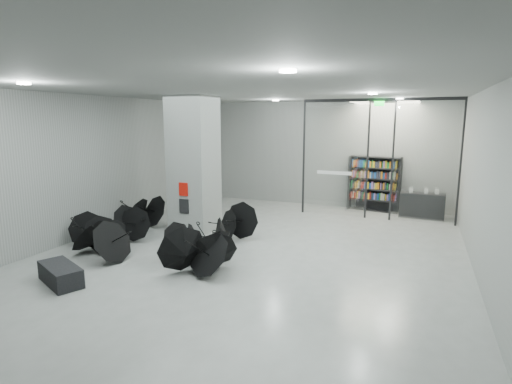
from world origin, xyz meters
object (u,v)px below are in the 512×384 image
at_px(bookshelf, 374,184).
at_px(umbrella_cluster, 164,239).
at_px(column, 194,164).
at_px(bench, 61,274).
at_px(shop_counter, 422,205).

bearing_deg(bookshelf, umbrella_cluster, -113.54).
relative_size(column, bench, 3.28).
xyz_separation_m(shop_counter, umbrella_cluster, (-6.09, -6.34, -0.12)).
relative_size(bench, umbrella_cluster, 0.22).
xyz_separation_m(bookshelf, shop_counter, (1.66, -0.50, -0.57)).
relative_size(bookshelf, shop_counter, 1.39).
relative_size(bookshelf, umbrella_cluster, 0.36).
bearing_deg(column, bookshelf, 45.10).
bearing_deg(column, shop_counter, 33.57).
bearing_deg(bookshelf, column, -125.53).
bearing_deg(umbrella_cluster, bookshelf, 57.09).
distance_m(bookshelf, umbrella_cluster, 8.18).
distance_m(shop_counter, umbrella_cluster, 8.79).
bearing_deg(bench, shop_counter, 76.54).
bearing_deg(shop_counter, bookshelf, 166.55).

